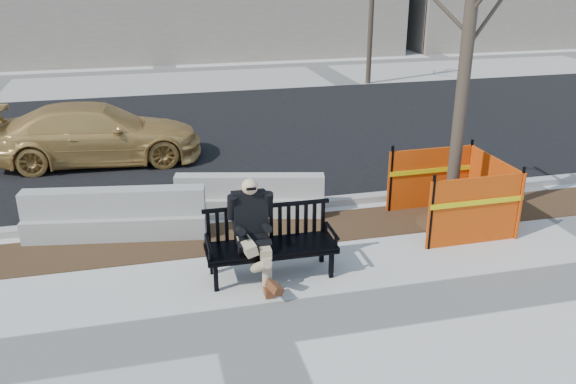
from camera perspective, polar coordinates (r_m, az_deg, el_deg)
The scene contains 11 objects.
ground at distance 7.80m, azimuth -3.63°, elevation -12.50°, with size 120.00×120.00×0.00m, color beige.
mulch_strip at distance 10.04m, azimuth -6.35°, elevation -4.34°, with size 40.00×1.20×0.02m, color #47301C.
asphalt_street at distance 15.83m, azimuth -9.47°, elevation 5.23°, with size 60.00×10.40×0.01m, color black.
curb at distance 10.88m, azimuth -7.05°, elevation -1.96°, with size 60.00×0.25×0.12m, color #9E9B93.
bench at distance 8.89m, azimuth -1.59°, elevation -7.86°, with size 1.91×0.69×1.02m, color black, non-canonical shape.
seated_man at distance 8.90m, azimuth -3.32°, elevation -7.88°, with size 0.63×1.06×1.48m, color black, non-canonical shape.
tree_fence at distance 10.86m, azimuth 14.89°, elevation -2.93°, with size 2.49×2.49×6.23m, color #FF470C, non-canonical shape.
sedan at distance 14.31m, azimuth -17.24°, elevation 2.76°, with size 1.83×4.51×1.31m, color tan.
jersey_barrier_left at distance 10.45m, azimuth -15.78°, elevation -4.02°, with size 2.94×0.59×0.84m, color #9E9C94, non-canonical shape.
jersey_barrier_right at distance 10.92m, azimuth -3.58°, elevation -2.09°, with size 2.64×0.53×0.76m, color #A9A79E, non-canonical shape.
far_tree_right at distance 22.55m, azimuth 7.55°, elevation 10.16°, with size 2.00×2.00×5.39m, color #41352A, non-canonical shape.
Camera 1 is at (-1.08, -6.38, 4.36)m, focal length 37.65 mm.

